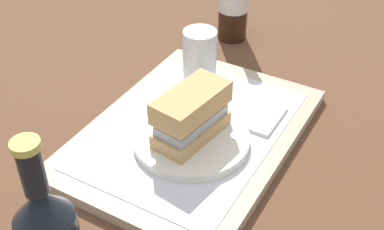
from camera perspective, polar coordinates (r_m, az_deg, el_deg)
The scene contains 7 objects.
ground_plane at distance 0.87m, azimuth -0.00°, elevation -2.62°, with size 3.00×3.00×0.00m, color brown.
tray at distance 0.86m, azimuth -0.00°, elevation -2.11°, with size 0.44×0.32×0.02m, color tan.
placemat at distance 0.86m, azimuth -0.00°, elevation -1.56°, with size 0.38×0.27×0.00m, color silver.
plate at distance 0.83m, azimuth -0.08°, elevation -2.68°, with size 0.19×0.19×0.01m, color silver.
sandwich at distance 0.80m, azimuth 0.07°, elevation 0.20°, with size 0.14×0.08×0.08m.
beer_glass at distance 0.91m, azimuth 0.87°, elevation 6.30°, with size 0.06×0.06×0.12m.
napkin_folded at distance 0.89m, azimuth 7.51°, elevation -0.11°, with size 0.09×0.07×0.01m, color white.
Camera 1 is at (-0.58, -0.33, 0.56)m, focal length 47.69 mm.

